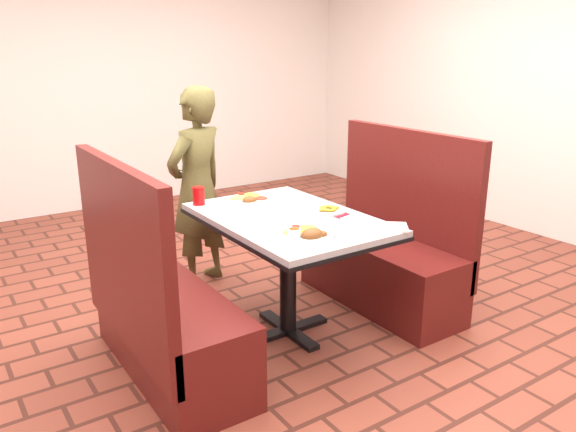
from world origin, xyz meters
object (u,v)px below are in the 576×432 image
object	(u,v)px
booth_bench_left	(162,317)
near_dinner_plate	(307,231)
dining_table	(288,232)
diner_person	(197,188)
red_tumbler	(199,196)
far_dinner_plate	(249,197)
plantain_plate	(329,210)
booth_bench_right	(386,256)

from	to	relation	value
booth_bench_left	near_dinner_plate	world-z (taller)	booth_bench_left
dining_table	booth_bench_left	world-z (taller)	booth_bench_left
diner_person	red_tumbler	world-z (taller)	diner_person
far_dinner_plate	plantain_plate	size ratio (longest dim) A/B	1.42
dining_table	diner_person	xyz separation A→B (m)	(-0.10, 1.02, 0.07)
booth_bench_right	dining_table	bearing A→B (deg)	180.00
booth_bench_right	plantain_plate	world-z (taller)	booth_bench_right
far_dinner_plate	near_dinner_plate	bearing A→B (deg)	-97.91
diner_person	booth_bench_right	bearing A→B (deg)	108.91
booth_bench_right	diner_person	world-z (taller)	diner_person
dining_table	booth_bench_left	bearing A→B (deg)	180.00
dining_table	near_dinner_plate	distance (m)	0.40
booth_bench_left	far_dinner_plate	world-z (taller)	booth_bench_left
red_tumbler	near_dinner_plate	bearing A→B (deg)	-77.49
near_dinner_plate	booth_bench_left	bearing A→B (deg)	151.93
diner_person	far_dinner_plate	world-z (taller)	diner_person
dining_table	red_tumbler	bearing A→B (deg)	121.80
booth_bench_right	red_tumbler	distance (m)	1.32
booth_bench_right	near_dinner_plate	distance (m)	1.09
booth_bench_left	red_tumbler	distance (m)	0.85
booth_bench_right	near_dinner_plate	xyz separation A→B (m)	(-0.92, -0.36, 0.45)
dining_table	red_tumbler	distance (m)	0.63
booth_bench_left	red_tumbler	xyz separation A→B (m)	(0.48, 0.52, 0.48)
dining_table	far_dinner_plate	size ratio (longest dim) A/B	4.23
dining_table	plantain_plate	distance (m)	0.28
near_dinner_plate	far_dinner_plate	distance (m)	0.77
far_dinner_plate	diner_person	bearing A→B (deg)	97.53
diner_person	red_tumbler	size ratio (longest dim) A/B	12.90
dining_table	booth_bench_right	world-z (taller)	booth_bench_right
diner_person	plantain_plate	bearing A→B (deg)	85.41
booth_bench_left	diner_person	distance (m)	1.29
booth_bench_left	red_tumbler	size ratio (longest dim) A/B	10.76
far_dinner_plate	plantain_plate	bearing A→B (deg)	-60.24
booth_bench_left	plantain_plate	world-z (taller)	booth_bench_left
near_dinner_plate	red_tumbler	bearing A→B (deg)	102.51
dining_table	plantain_plate	size ratio (longest dim) A/B	6.02
near_dinner_plate	plantain_plate	world-z (taller)	near_dinner_plate
dining_table	near_dinner_plate	xyz separation A→B (m)	(-0.13, -0.36, 0.13)
far_dinner_plate	booth_bench_left	bearing A→B (deg)	-152.35
booth_bench_left	booth_bench_right	bearing A→B (deg)	0.00
diner_person	red_tumbler	bearing A→B (deg)	43.72
far_dinner_plate	red_tumbler	bearing A→B (deg)	160.26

